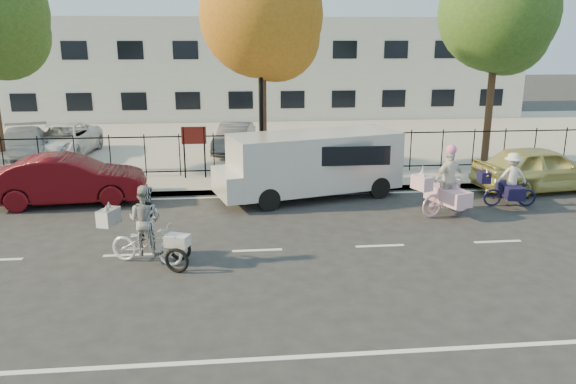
{
  "coord_description": "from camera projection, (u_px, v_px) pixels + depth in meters",
  "views": [
    {
      "loc": [
        -0.51,
        -12.56,
        4.95
      ],
      "look_at": [
        0.86,
        1.2,
        1.1
      ],
      "focal_mm": 35.0,
      "sensor_mm": 36.0,
      "label": 1
    }
  ],
  "objects": [
    {
      "name": "zebra_trike",
      "position": [
        146.0,
        234.0,
        12.51
      ],
      "size": [
        2.11,
        1.4,
        1.82
      ],
      "rotation": [
        0.0,
        0.0,
        1.21
      ],
      "color": "white",
      "rests_on": "ground"
    },
    {
      "name": "lamppost",
      "position": [
        261.0,
        92.0,
        19.15
      ],
      "size": [
        0.36,
        0.36,
        4.33
      ],
      "color": "black",
      "rests_on": "sidewalk"
    },
    {
      "name": "ground",
      "position": [
        257.0,
        251.0,
        13.42
      ],
      "size": [
        120.0,
        120.0,
        0.0
      ],
      "primitive_type": "plane",
      "color": "#333334"
    },
    {
      "name": "lot_car_b",
      "position": [
        61.0,
        141.0,
        22.88
      ],
      "size": [
        2.51,
        4.95,
        1.34
      ],
      "primitive_type": "imported",
      "rotation": [
        0.0,
        0.0,
        -0.06
      ],
      "color": "white",
      "rests_on": "parking_lot"
    },
    {
      "name": "iron_fence",
      "position": [
        248.0,
        153.0,
        20.08
      ],
      "size": [
        58.0,
        0.06,
        1.5
      ],
      "primitive_type": null,
      "color": "black",
      "rests_on": "sidewalk"
    },
    {
      "name": "lot_car_c",
      "position": [
        234.0,
        138.0,
        23.89
      ],
      "size": [
        1.97,
        3.88,
        1.22
      ],
      "primitive_type": "imported",
      "rotation": [
        0.0,
        0.0,
        -0.19
      ],
      "color": "#52555A",
      "rests_on": "parking_lot"
    },
    {
      "name": "tree_mid",
      "position": [
        266.0,
        22.0,
        19.08
      ],
      "size": [
        4.22,
        4.22,
        7.74
      ],
      "color": "#442D1D",
      "rests_on": "ground"
    },
    {
      "name": "parking_lot",
      "position": [
        243.0,
        138.0,
        27.78
      ],
      "size": [
        60.0,
        15.6,
        0.15
      ],
      "primitive_type": "cube",
      "color": "#A8A399",
      "rests_on": "ground"
    },
    {
      "name": "lot_car_a",
      "position": [
        23.0,
        147.0,
        21.65
      ],
      "size": [
        3.01,
        4.99,
        1.35
      ],
      "primitive_type": "imported",
      "rotation": [
        0.0,
        0.0,
        0.26
      ],
      "color": "#95989C",
      "rests_on": "parking_lot"
    },
    {
      "name": "street_sign",
      "position": [
        194.0,
        142.0,
        19.38
      ],
      "size": [
        0.85,
        0.06,
        1.8
      ],
      "color": "black",
      "rests_on": "sidewalk"
    },
    {
      "name": "bull_bike",
      "position": [
        510.0,
        185.0,
        16.76
      ],
      "size": [
        1.79,
        1.23,
        1.64
      ],
      "rotation": [
        0.0,
        0.0,
        1.45
      ],
      "color": "black",
      "rests_on": "ground"
    },
    {
      "name": "red_sedan",
      "position": [
        69.0,
        180.0,
        17.0
      ],
      "size": [
        4.65,
        1.96,
        1.49
      ],
      "primitive_type": "imported",
      "rotation": [
        0.0,
        0.0,
        1.66
      ],
      "color": "#50090F",
      "rests_on": "ground"
    },
    {
      "name": "sidewalk",
      "position": [
        249.0,
        183.0,
        19.24
      ],
      "size": [
        60.0,
        2.2,
        0.15
      ],
      "primitive_type": "cube",
      "color": "#A8A399",
      "rests_on": "ground"
    },
    {
      "name": "white_van",
      "position": [
        311.0,
        162.0,
        17.61
      ],
      "size": [
        6.15,
        3.27,
        2.04
      ],
      "rotation": [
        0.0,
        0.0,
        0.27
      ],
      "color": "silver",
      "rests_on": "ground"
    },
    {
      "name": "building",
      "position": [
        239.0,
        67.0,
        36.58
      ],
      "size": [
        34.0,
        10.0,
        6.0
      ],
      "primitive_type": "cube",
      "color": "silver",
      "rests_on": "ground"
    },
    {
      "name": "curb",
      "position": [
        250.0,
        191.0,
        18.24
      ],
      "size": [
        60.0,
        0.1,
        0.15
      ],
      "primitive_type": "cube",
      "color": "#A8A399",
      "rests_on": "ground"
    },
    {
      "name": "gold_sedan",
      "position": [
        540.0,
        168.0,
        18.44
      ],
      "size": [
        4.61,
        2.32,
        1.51
      ],
      "primitive_type": "imported",
      "rotation": [
        0.0,
        0.0,
        1.7
      ],
      "color": "#C4BD6A",
      "rests_on": "ground"
    },
    {
      "name": "road_markings",
      "position": [
        257.0,
        250.0,
        13.42
      ],
      "size": [
        60.0,
        9.52,
        0.01
      ],
      "primitive_type": null,
      "color": "silver",
      "rests_on": "ground"
    },
    {
      "name": "unicorn_bike",
      "position": [
        447.0,
        190.0,
        15.86
      ],
      "size": [
        2.07,
        1.51,
        2.05
      ],
      "rotation": [
        0.0,
        0.0,
        1.93
      ],
      "color": "#F1B8CF",
      "rests_on": "ground"
    },
    {
      "name": "tree_east",
      "position": [
        501.0,
        18.0,
        20.74
      ],
      "size": [
        4.35,
        4.35,
        7.97
      ],
      "color": "#442D1D",
      "rests_on": "ground"
    }
  ]
}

